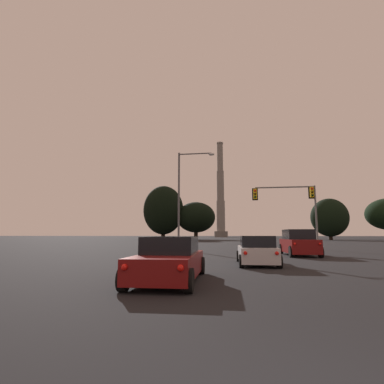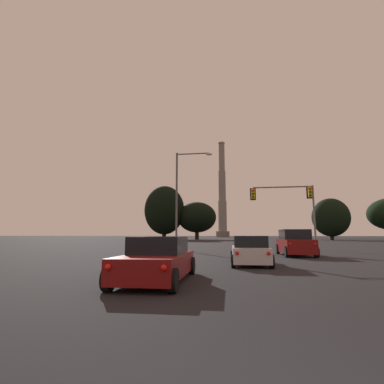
{
  "view_description": "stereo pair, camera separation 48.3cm",
  "coord_description": "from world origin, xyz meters",
  "px_view_note": "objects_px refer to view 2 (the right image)",
  "views": [
    {
      "loc": [
        -0.9,
        -2.37,
        1.5
      ],
      "look_at": [
        -9.24,
        53.48,
        9.53
      ],
      "focal_mm": 28.0,
      "sensor_mm": 36.0,
      "label": 1
    },
    {
      "loc": [
        -0.42,
        -2.3,
        1.5
      ],
      "look_at": [
        -9.24,
        53.48,
        9.53
      ],
      "focal_mm": 28.0,
      "sensor_mm": 36.0,
      "label": 2
    }
  ],
  "objects_px": {
    "suv_right_lane_front": "(295,243)",
    "traffic_light_overhead_right": "(292,200)",
    "sedan_left_lane_third": "(158,260)",
    "hatchback_center_lane_second": "(250,251)",
    "smokestack": "(222,199)",
    "street_lamp": "(182,190)"
  },
  "relations": [
    {
      "from": "hatchback_center_lane_second",
      "to": "smokestack",
      "type": "bearing_deg",
      "value": 91.61
    },
    {
      "from": "hatchback_center_lane_second",
      "to": "traffic_light_overhead_right",
      "type": "bearing_deg",
      "value": 70.62
    },
    {
      "from": "traffic_light_overhead_right",
      "to": "smokestack",
      "type": "height_order",
      "value": "smokestack"
    },
    {
      "from": "suv_right_lane_front",
      "to": "traffic_light_overhead_right",
      "type": "xyz_separation_m",
      "value": [
        1.31,
        8.03,
        3.97
      ]
    },
    {
      "from": "sedan_left_lane_third",
      "to": "traffic_light_overhead_right",
      "type": "height_order",
      "value": "traffic_light_overhead_right"
    },
    {
      "from": "suv_right_lane_front",
      "to": "smokestack",
      "type": "relative_size",
      "value": 0.09
    },
    {
      "from": "hatchback_center_lane_second",
      "to": "traffic_light_overhead_right",
      "type": "relative_size",
      "value": 0.66
    },
    {
      "from": "street_lamp",
      "to": "sedan_left_lane_third",
      "type": "bearing_deg",
      "value": -81.31
    },
    {
      "from": "suv_right_lane_front",
      "to": "traffic_light_overhead_right",
      "type": "bearing_deg",
      "value": 79.17
    },
    {
      "from": "suv_right_lane_front",
      "to": "street_lamp",
      "type": "relative_size",
      "value": 0.5
    },
    {
      "from": "hatchback_center_lane_second",
      "to": "traffic_light_overhead_right",
      "type": "distance_m",
      "value": 16.46
    },
    {
      "from": "hatchback_center_lane_second",
      "to": "street_lamp",
      "type": "height_order",
      "value": "street_lamp"
    },
    {
      "from": "sedan_left_lane_third",
      "to": "hatchback_center_lane_second",
      "type": "distance_m",
      "value": 6.63
    },
    {
      "from": "smokestack",
      "to": "hatchback_center_lane_second",
      "type": "bearing_deg",
      "value": -86.33
    },
    {
      "from": "street_lamp",
      "to": "traffic_light_overhead_right",
      "type": "bearing_deg",
      "value": 6.32
    },
    {
      "from": "sedan_left_lane_third",
      "to": "suv_right_lane_front",
      "type": "bearing_deg",
      "value": 61.3
    },
    {
      "from": "street_lamp",
      "to": "smokestack",
      "type": "bearing_deg",
      "value": 91.46
    },
    {
      "from": "sedan_left_lane_third",
      "to": "hatchback_center_lane_second",
      "type": "bearing_deg",
      "value": 59.72
    },
    {
      "from": "street_lamp",
      "to": "smokestack",
      "type": "distance_m",
      "value": 138.23
    },
    {
      "from": "suv_right_lane_front",
      "to": "smokestack",
      "type": "bearing_deg",
      "value": 93.63
    },
    {
      "from": "traffic_light_overhead_right",
      "to": "smokestack",
      "type": "bearing_deg",
      "value": 96.05
    },
    {
      "from": "sedan_left_lane_third",
      "to": "traffic_light_overhead_right",
      "type": "xyz_separation_m",
      "value": [
        7.9,
        21.02,
        4.2
      ]
    }
  ]
}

